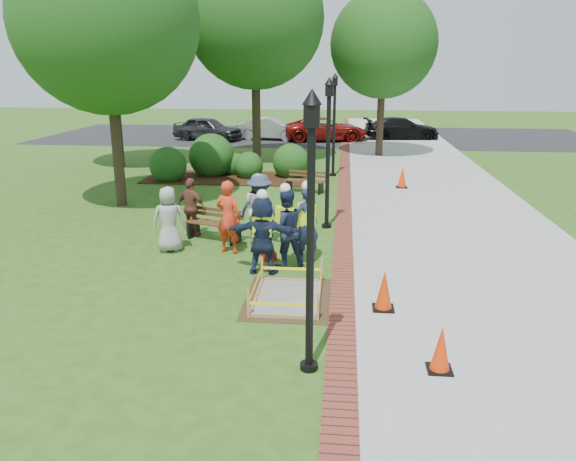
# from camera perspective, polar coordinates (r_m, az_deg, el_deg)

# --- Properties ---
(ground) EXTENTS (100.00, 100.00, 0.00)m
(ground) POSITION_cam_1_polar(r_m,az_deg,el_deg) (11.83, -3.01, -6.23)
(ground) COLOR #285116
(ground) RESTS_ON ground
(sidewalk) EXTENTS (6.00, 60.00, 0.02)m
(sidewalk) POSITION_cam_1_polar(r_m,az_deg,el_deg) (21.52, 14.44, 3.74)
(sidewalk) COLOR #9E9E99
(sidewalk) RESTS_ON ground
(brick_edging) EXTENTS (0.50, 60.00, 0.03)m
(brick_edging) POSITION_cam_1_polar(r_m,az_deg,el_deg) (21.27, 5.74, 4.05)
(brick_edging) COLOR maroon
(brick_edging) RESTS_ON ground
(mulch_bed) EXTENTS (7.00, 3.00, 0.05)m
(mulch_bed) POSITION_cam_1_polar(r_m,az_deg,el_deg) (23.70, -5.84, 5.34)
(mulch_bed) COLOR #381E0F
(mulch_bed) RESTS_ON ground
(parking_lot) EXTENTS (36.00, 12.00, 0.01)m
(parking_lot) POSITION_cam_1_polar(r_m,az_deg,el_deg) (38.09, 3.18, 9.57)
(parking_lot) COLOR black
(parking_lot) RESTS_ON ground
(wet_concrete_pad) EXTENTS (1.72, 2.31, 0.55)m
(wet_concrete_pad) POSITION_cam_1_polar(r_m,az_deg,el_deg) (11.38, -0.04, -5.86)
(wet_concrete_pad) COLOR #47331E
(wet_concrete_pad) RESTS_ON ground
(bench_near) EXTENTS (1.62, 1.00, 0.83)m
(bench_near) POSITION_cam_1_polar(r_m,az_deg,el_deg) (15.27, -7.49, -0.00)
(bench_near) COLOR #55391D
(bench_near) RESTS_ON ground
(bench_far) EXTENTS (1.51, 0.85, 0.78)m
(bench_far) POSITION_cam_1_polar(r_m,az_deg,el_deg) (20.92, 1.74, 4.57)
(bench_far) COLOR #4C301A
(bench_far) RESTS_ON ground
(cone_front) EXTENTS (0.39, 0.39, 0.76)m
(cone_front) POSITION_cam_1_polar(r_m,az_deg,el_deg) (9.09, 15.27, -11.63)
(cone_front) COLOR black
(cone_front) RESTS_ON ground
(cone_back) EXTENTS (0.41, 0.41, 0.82)m
(cone_back) POSITION_cam_1_polar(r_m,az_deg,el_deg) (10.98, 9.73, -6.07)
(cone_back) COLOR black
(cone_back) RESTS_ON ground
(cone_far) EXTENTS (0.42, 0.42, 0.84)m
(cone_far) POSITION_cam_1_polar(r_m,az_deg,el_deg) (22.06, 11.53, 5.28)
(cone_far) COLOR black
(cone_far) RESTS_ON ground
(toolbox) EXTENTS (0.42, 0.29, 0.19)m
(toolbox) POSITION_cam_1_polar(r_m,az_deg,el_deg) (13.65, -1.99, -2.62)
(toolbox) COLOR #A31B0C
(toolbox) RESTS_ON ground
(lamp_near) EXTENTS (0.28, 0.28, 4.26)m
(lamp_near) POSITION_cam_1_polar(r_m,az_deg,el_deg) (8.06, 2.32, 1.52)
(lamp_near) COLOR black
(lamp_near) RESTS_ON ground
(lamp_mid) EXTENTS (0.28, 0.28, 4.26)m
(lamp_mid) POSITION_cam_1_polar(r_m,az_deg,el_deg) (15.92, 4.11, 8.92)
(lamp_mid) COLOR black
(lamp_mid) RESTS_ON ground
(lamp_far) EXTENTS (0.28, 0.28, 4.26)m
(lamp_far) POSITION_cam_1_polar(r_m,az_deg,el_deg) (23.87, 4.72, 11.42)
(lamp_far) COLOR black
(lamp_far) RESTS_ON ground
(tree_left) EXTENTS (5.75, 5.75, 8.74)m
(tree_left) POSITION_cam_1_polar(r_m,az_deg,el_deg) (19.33, -17.97, 19.57)
(tree_left) COLOR #3D2D1E
(tree_left) RESTS_ON ground
(tree_back) EXTENTS (6.40, 6.40, 9.80)m
(tree_back) POSITION_cam_1_polar(r_m,az_deg,el_deg) (27.60, -3.39, 20.66)
(tree_back) COLOR #3D2D1E
(tree_back) RESTS_ON ground
(tree_right) EXTENTS (5.31, 5.31, 8.21)m
(tree_right) POSITION_cam_1_polar(r_m,az_deg,el_deg) (29.68, 9.70, 18.14)
(tree_right) COLOR #3D2D1E
(tree_right) RESTS_ON ground
(tree_far) EXTENTS (5.60, 5.60, 8.45)m
(tree_far) POSITION_cam_1_polar(r_m,az_deg,el_deg) (27.28, -17.54, 18.02)
(tree_far) COLOR #3D2D1E
(tree_far) RESTS_ON ground
(shrub_a) EXTENTS (1.51, 1.51, 1.51)m
(shrub_a) POSITION_cam_1_polar(r_m,az_deg,el_deg) (23.56, -12.00, 4.95)
(shrub_a) COLOR #1D4212
(shrub_a) RESTS_ON ground
(shrub_b) EXTENTS (1.93, 1.93, 1.93)m
(shrub_b) POSITION_cam_1_polar(r_m,az_deg,el_deg) (24.48, -7.70, 5.59)
(shrub_b) COLOR #1D4212
(shrub_b) RESTS_ON ground
(shrub_c) EXTENTS (1.19, 1.19, 1.19)m
(shrub_c) POSITION_cam_1_polar(r_m,az_deg,el_deg) (23.72, -3.97, 5.34)
(shrub_c) COLOR #1D4212
(shrub_c) RESTS_ON ground
(shrub_d) EXTENTS (1.53, 1.53, 1.53)m
(shrub_d) POSITION_cam_1_polar(r_m,az_deg,el_deg) (23.86, 0.29, 5.45)
(shrub_d) COLOR #1D4212
(shrub_d) RESTS_ON ground
(shrub_e) EXTENTS (1.02, 1.02, 1.02)m
(shrub_e) POSITION_cam_1_polar(r_m,az_deg,el_deg) (24.51, -5.36, 5.67)
(shrub_e) COLOR #1D4212
(shrub_e) RESTS_ON ground
(casual_person_a) EXTENTS (0.61, 0.47, 1.67)m
(casual_person_a) POSITION_cam_1_polar(r_m,az_deg,el_deg) (14.40, -12.01, 1.11)
(casual_person_a) COLOR #9A9A9A
(casual_person_a) RESTS_ON ground
(casual_person_b) EXTENTS (0.68, 0.54, 1.85)m
(casual_person_b) POSITION_cam_1_polar(r_m,az_deg,el_deg) (14.03, -6.07, 1.36)
(casual_person_b) COLOR red
(casual_person_b) RESTS_ON ground
(casual_person_c) EXTENTS (0.71, 0.67, 1.88)m
(casual_person_c) POSITION_cam_1_polar(r_m,az_deg,el_deg) (14.73, -2.97, 2.23)
(casual_person_c) COLOR silver
(casual_person_c) RESTS_ON ground
(casual_person_d) EXTENTS (0.61, 0.52, 1.63)m
(casual_person_d) POSITION_cam_1_polar(r_m,az_deg,el_deg) (15.57, -9.78, 2.31)
(casual_person_d) COLOR brown
(casual_person_d) RESTS_ON ground
(casual_person_e) EXTENTS (0.68, 0.54, 1.87)m
(casual_person_e) POSITION_cam_1_polar(r_m,az_deg,el_deg) (14.67, -2.88, 2.15)
(casual_person_e) COLOR #323B58
(casual_person_e) RESTS_ON ground
(hivis_worker_a) EXTENTS (0.60, 0.40, 1.95)m
(hivis_worker_a) POSITION_cam_1_polar(r_m,az_deg,el_deg) (12.56, -2.59, -0.19)
(hivis_worker_a) COLOR #181D40
(hivis_worker_a) RESTS_ON ground
(hivis_worker_b) EXTENTS (0.70, 0.65, 1.99)m
(hivis_worker_b) POSITION_cam_1_polar(r_m,az_deg,el_deg) (13.27, 1.90, 0.81)
(hivis_worker_b) COLOR #1A2643
(hivis_worker_b) RESTS_ON ground
(hivis_worker_c) EXTENTS (0.69, 0.59, 1.99)m
(hivis_worker_c) POSITION_cam_1_polar(r_m,az_deg,el_deg) (12.97, -0.29, 0.46)
(hivis_worker_c) COLOR #1B1B47
(hivis_worker_c) RESTS_ON ground
(parked_car_a) EXTENTS (3.22, 5.27, 1.60)m
(parked_car_a) POSITION_cam_1_polar(r_m,az_deg,el_deg) (36.14, -8.13, 9.06)
(parked_car_a) COLOR #2A2A2D
(parked_car_a) RESTS_ON ground
(parked_car_b) EXTENTS (2.77, 4.85, 1.49)m
(parked_car_b) POSITION_cam_1_polar(r_m,az_deg,el_deg) (36.15, -1.75, 9.21)
(parked_car_b) COLOR #ADADB3
(parked_car_b) RESTS_ON ground
(parked_car_c) EXTENTS (2.96, 5.10, 1.56)m
(parked_car_c) POSITION_cam_1_polar(r_m,az_deg,el_deg) (35.64, 3.84, 9.08)
(parked_car_c) COLOR maroon
(parked_car_c) RESTS_ON ground
(parked_car_d) EXTENTS (2.56, 4.79, 1.49)m
(parked_car_d) POSITION_cam_1_polar(r_m,az_deg,el_deg) (37.18, 11.39, 9.10)
(parked_car_d) COLOR black
(parked_car_d) RESTS_ON ground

